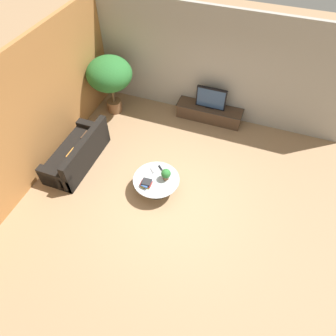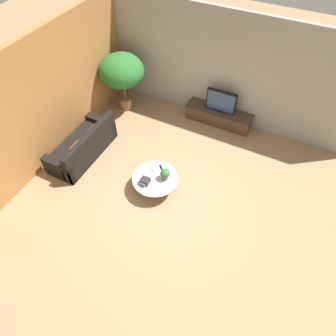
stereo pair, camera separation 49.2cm
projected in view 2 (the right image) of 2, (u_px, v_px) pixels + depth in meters
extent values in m
plane|color=#9E7A56|center=(169.00, 195.00, 6.98)|extent=(24.00, 24.00, 0.00)
cube|color=#A39E93|center=(225.00, 69.00, 7.72)|extent=(7.40, 0.12, 3.00)
cube|color=#B2753D|center=(46.00, 100.00, 6.89)|extent=(0.12, 7.40, 3.00)
cube|color=#473323|center=(219.00, 116.00, 8.48)|extent=(1.83, 0.48, 0.43)
cube|color=#2D2823|center=(220.00, 111.00, 8.33)|extent=(1.87, 0.50, 0.02)
cube|color=black|center=(221.00, 101.00, 8.08)|extent=(0.83, 0.08, 0.62)
cube|color=navy|center=(221.00, 102.00, 8.06)|extent=(0.76, 0.00, 0.56)
cube|color=black|center=(220.00, 110.00, 8.31)|extent=(0.25, 0.13, 0.02)
cylinder|color=black|center=(156.00, 188.00, 7.10)|extent=(0.58, 0.58, 0.02)
cylinder|color=black|center=(156.00, 183.00, 6.97)|extent=(0.10, 0.10, 0.37)
cylinder|color=#A8B2B7|center=(155.00, 178.00, 6.82)|extent=(1.06, 1.06, 0.02)
cube|color=black|center=(82.00, 148.00, 7.68)|extent=(0.84, 1.93, 0.42)
cube|color=black|center=(90.00, 140.00, 7.26)|extent=(0.16, 1.93, 0.42)
cube|color=black|center=(101.00, 126.00, 8.14)|extent=(0.84, 0.20, 0.54)
cube|color=black|center=(60.00, 169.00, 7.14)|extent=(0.84, 0.20, 0.54)
cube|color=#422D1E|center=(93.00, 132.00, 7.56)|extent=(0.14, 0.30, 0.28)
cube|color=orange|center=(77.00, 149.00, 7.17)|extent=(0.16, 0.32, 0.30)
cylinder|color=brown|center=(126.00, 102.00, 8.96)|extent=(0.40, 0.40, 0.35)
cylinder|color=brown|center=(124.00, 91.00, 8.65)|extent=(0.08, 0.08, 0.45)
ellipsoid|color=#286B2D|center=(122.00, 70.00, 8.14)|extent=(1.24, 1.24, 0.88)
cylinder|color=brown|center=(165.00, 177.00, 6.77)|extent=(0.13, 0.13, 0.09)
sphere|color=#286B2D|center=(165.00, 173.00, 6.67)|extent=(0.22, 0.22, 0.22)
cube|color=gold|center=(145.00, 182.00, 6.72)|extent=(0.21, 0.25, 0.04)
cube|color=#A32823|center=(145.00, 181.00, 6.69)|extent=(0.24, 0.19, 0.02)
cube|color=#2D4C84|center=(145.00, 181.00, 6.66)|extent=(0.20, 0.26, 0.03)
cube|color=#232326|center=(145.00, 180.00, 6.65)|extent=(0.21, 0.20, 0.03)
cube|color=black|center=(161.00, 167.00, 7.01)|extent=(0.14, 0.14, 0.02)
cube|color=gray|center=(153.00, 169.00, 6.97)|extent=(0.14, 0.14, 0.02)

